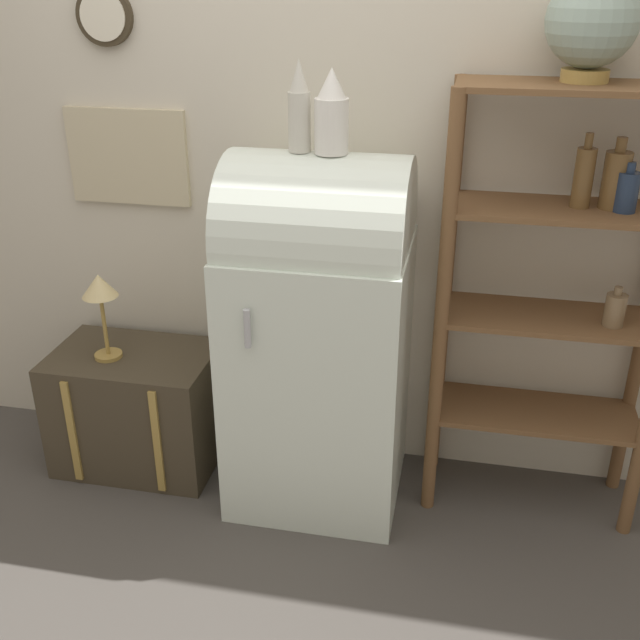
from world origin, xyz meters
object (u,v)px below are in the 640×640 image
globe (592,22)px  desk_lamp (100,294)px  vase_center (332,114)px  vase_left (299,109)px  refrigerator (319,330)px  suitcase_trunk (138,408)px

globe → desk_lamp: size_ratio=0.91×
globe → desk_lamp: globe is taller
vase_center → vase_left: bearing=176.9°
globe → vase_left: size_ratio=1.09×
refrigerator → suitcase_trunk: bearing=177.5°
suitcase_trunk → desk_lamp: size_ratio=1.84×
suitcase_trunk → globe: globe is taller
vase_left → desk_lamp: bearing=-179.4°
suitcase_trunk → desk_lamp: 0.54m
suitcase_trunk → globe: size_ratio=2.02×
globe → refrigerator: bearing=-170.3°
globe → desk_lamp: (-1.69, -0.15, -0.99)m
vase_left → desk_lamp: 1.08m
vase_left → desk_lamp: vase_left is taller
globe → vase_left: 0.94m
refrigerator → globe: (0.83, 0.14, 1.07)m
refrigerator → suitcase_trunk: 0.91m
refrigerator → vase_left: size_ratio=4.60×
refrigerator → vase_left: 0.80m
globe → vase_center: bearing=-169.6°
desk_lamp → vase_center: bearing=0.2°
vase_center → desk_lamp: vase_center is taller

